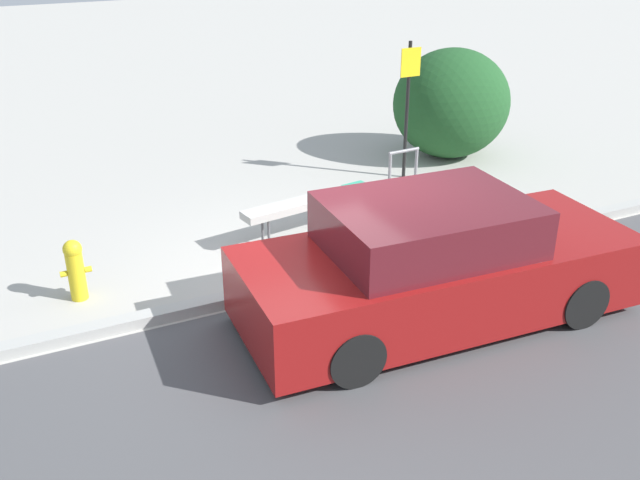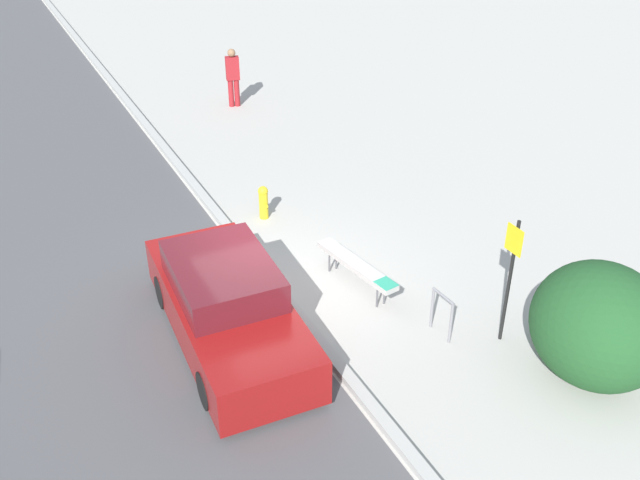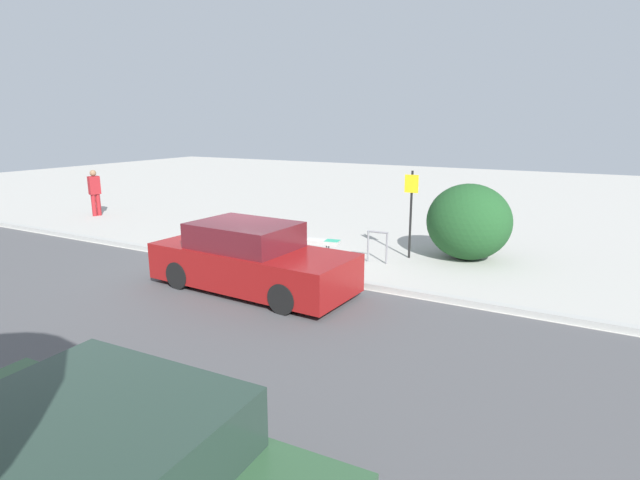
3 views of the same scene
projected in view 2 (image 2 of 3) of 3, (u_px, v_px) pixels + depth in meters
The scene contains 9 objects.
ground_plane at pixel (277, 291), 13.31m from camera, with size 60.00×60.00×0.00m, color #ADAAA3.
curb at pixel (277, 289), 13.27m from camera, with size 60.00×0.20×0.13m.
bench at pixel (357, 266), 13.18m from camera, with size 2.08×0.62×0.55m.
bike_rack at pixel (442, 311), 11.96m from camera, with size 0.55×0.08×0.83m.
sign_post at pixel (510, 271), 11.40m from camera, with size 0.36×0.08×2.30m.
fire_hydrant at pixel (263, 201), 15.52m from camera, with size 0.36×0.22×0.77m.
shrub_hedge at pixel (599, 326), 10.83m from camera, with size 2.17×1.99×1.98m.
pedestrian at pixel (233, 76), 21.20m from camera, with size 0.31×0.44×1.75m.
parked_car_near at pixel (227, 306), 11.82m from camera, with size 4.55×1.96×1.44m.
Camera 2 is at (10.07, -4.25, 7.70)m, focal length 40.00 mm.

